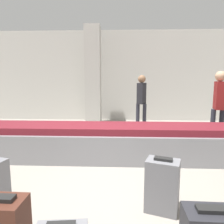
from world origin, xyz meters
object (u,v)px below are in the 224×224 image
(traveler_0, at_px, (141,98))
(traveler_1, at_px, (219,101))
(suitcase_2, at_px, (162,186))
(pillar, at_px, (93,76))

(traveler_0, relative_size, traveler_1, 0.96)
(traveler_0, bearing_deg, traveler_1, -102.37)
(suitcase_2, bearing_deg, pillar, 125.24)
(traveler_1, bearing_deg, traveler_0, -118.78)
(traveler_1, bearing_deg, suitcase_2, -22.57)
(suitcase_2, height_order, traveler_1, traveler_1)
(suitcase_2, relative_size, traveler_0, 0.40)
(pillar, relative_size, traveler_0, 1.98)
(pillar, distance_m, traveler_1, 3.87)
(suitcase_2, bearing_deg, traveler_0, 107.46)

